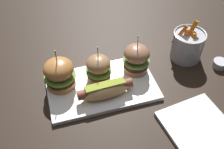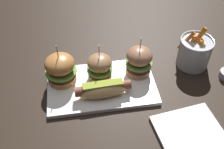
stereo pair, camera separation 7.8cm
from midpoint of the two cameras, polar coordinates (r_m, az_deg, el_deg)
ground_plane at (r=0.88m, az=0.30°, el=-2.83°), size 3.00×3.00×0.00m
platter_main at (r=0.87m, az=0.30°, el=-2.52°), size 0.35×0.21×0.01m
hot_dog at (r=0.82m, az=0.68°, el=-3.24°), size 0.17×0.07×0.05m
slider_left at (r=0.85m, az=-8.37°, el=1.14°), size 0.10×0.10×0.14m
slider_center at (r=0.86m, az=-0.02°, el=1.50°), size 0.08×0.08×0.13m
slider_right at (r=0.88m, az=8.29°, el=2.81°), size 0.09×0.09×0.14m
fries_bucket at (r=0.97m, az=19.37°, el=4.48°), size 0.11×0.11×0.15m
side_plate at (r=0.81m, az=19.41°, el=-12.42°), size 0.21×0.21×0.01m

